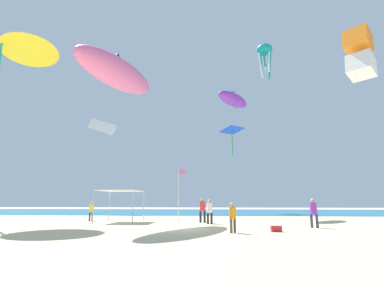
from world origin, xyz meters
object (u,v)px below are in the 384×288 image
object	(u,v)px
kite_octopus_teal	(265,51)
kite_inflatable_pink	(116,72)
person_leftmost	(313,210)
kite_parafoil_white	(102,127)
person_rightmost	(210,209)
kite_delta_yellow	(30,47)
person_near_tent	(91,210)
kite_diamond_blue	(232,131)
canopy_tent	(121,192)
person_far_shore	(202,208)
kite_inflatable_purple	(233,99)
banner_flag	(179,191)
kite_box_orange	(359,54)
cooler_box	(276,228)
person_central	(233,215)

from	to	relation	value
kite_octopus_teal	kite_inflatable_pink	world-z (taller)	kite_octopus_teal
person_leftmost	kite_parafoil_white	bearing A→B (deg)	161.99
person_rightmost	kite_delta_yellow	world-z (taller)	kite_delta_yellow
person_rightmost	kite_octopus_teal	world-z (taller)	kite_octopus_teal
kite_delta_yellow	kite_parafoil_white	distance (m)	17.04
person_near_tent	kite_octopus_teal	bearing A→B (deg)	158.31
kite_diamond_blue	kite_inflatable_pink	size ratio (longest dim) A/B	0.45
canopy_tent	person_rightmost	distance (m)	7.40
canopy_tent	person_rightmost	world-z (taller)	canopy_tent
person_rightmost	person_far_shore	size ratio (longest dim) A/B	0.94
person_rightmost	kite_inflatable_purple	world-z (taller)	kite_inflatable_purple
banner_flag	kite_octopus_teal	world-z (taller)	kite_octopus_teal
person_rightmost	kite_delta_yellow	xyz separation A→B (m)	(-15.70, 0.41, 13.93)
person_near_tent	kite_octopus_teal	distance (m)	33.08
person_leftmost	person_far_shore	distance (m)	8.09
person_leftmost	kite_box_orange	size ratio (longest dim) A/B	0.48
kite_box_orange	cooler_box	bearing A→B (deg)	67.63
cooler_box	kite_inflatable_pink	bearing A→B (deg)	155.14
person_near_tent	person_far_shore	bearing A→B (deg)	110.50
kite_inflatable_purple	kite_inflatable_pink	size ratio (longest dim) A/B	0.56
cooler_box	person_rightmost	bearing A→B (deg)	126.39
canopy_tent	kite_inflatable_purple	bearing A→B (deg)	38.76
person_central	kite_delta_yellow	world-z (taller)	kite_delta_yellow
person_central	person_far_shore	bearing A→B (deg)	59.87
kite_delta_yellow	kite_parafoil_white	world-z (taller)	kite_delta_yellow
person_rightmost	person_far_shore	bearing A→B (deg)	-34.52
person_leftmost	person_central	distance (m)	6.22
person_rightmost	kite_delta_yellow	distance (m)	20.99
kite_diamond_blue	kite_inflatable_pink	world-z (taller)	kite_inflatable_pink
person_rightmost	banner_flag	world-z (taller)	banner_flag
person_rightmost	banner_flag	bearing A→B (deg)	21.04
kite_box_orange	kite_inflatable_purple	bearing A→B (deg)	-9.75
person_leftmost	kite_parafoil_white	world-z (taller)	kite_parafoil_white
kite_box_orange	kite_inflatable_pink	xyz separation A→B (m)	(-18.73, 1.67, 0.04)
person_near_tent	kite_delta_yellow	xyz separation A→B (m)	(-5.78, -1.90, 14.03)
kite_octopus_teal	kite_delta_yellow	world-z (taller)	kite_octopus_teal
person_far_shore	cooler_box	distance (m)	7.69
person_near_tent	banner_flag	distance (m)	7.99
cooler_box	banner_flag	bearing A→B (deg)	137.71
person_central	kite_inflatable_pink	world-z (taller)	kite_inflatable_pink
banner_flag	kite_inflatable_pink	world-z (taller)	kite_inflatable_pink
cooler_box	person_far_shore	bearing A→B (deg)	124.04
person_near_tent	cooler_box	bearing A→B (deg)	88.33
person_near_tent	kite_inflatable_pink	bearing A→B (deg)	74.10
person_leftmost	kite_delta_yellow	size ratio (longest dim) A/B	0.27
person_far_shore	kite_parafoil_white	xyz separation A→B (m)	(-15.07, 15.90, 11.00)
kite_diamond_blue	kite_octopus_teal	world-z (taller)	kite_octopus_teal
kite_delta_yellow	kite_box_orange	size ratio (longest dim) A/B	1.81
person_near_tent	banner_flag	world-z (taller)	banner_flag
canopy_tent	kite_inflatable_pink	xyz separation A→B (m)	(-0.51, -1.11, 9.86)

